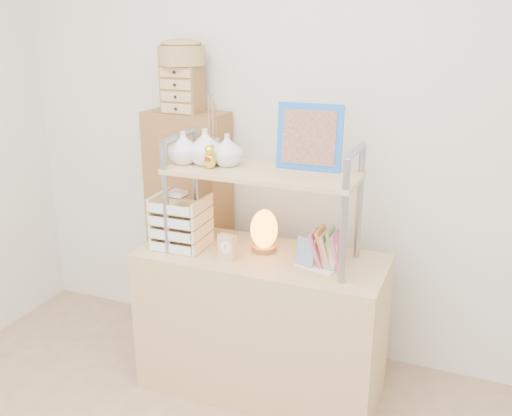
{
  "coord_description": "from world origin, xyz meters",
  "views": [
    {
      "loc": [
        0.93,
        -1.16,
        1.85
      ],
      "look_at": [
        -0.03,
        1.2,
        0.99
      ],
      "focal_mm": 40.0,
      "sensor_mm": 36.0,
      "label": 1
    }
  ],
  "objects_px": {
    "cabinet": "(190,228)",
    "letter_tray": "(180,225)",
    "desk": "(261,323)",
    "salt_lamp": "(264,230)"
  },
  "relations": [
    {
      "from": "cabinet",
      "to": "letter_tray",
      "type": "relative_size",
      "value": 4.6
    },
    {
      "from": "cabinet",
      "to": "letter_tray",
      "type": "bearing_deg",
      "value": -63.44
    },
    {
      "from": "desk",
      "to": "salt_lamp",
      "type": "distance_m",
      "value": 0.49
    },
    {
      "from": "salt_lamp",
      "to": "desk",
      "type": "bearing_deg",
      "value": -81.86
    },
    {
      "from": "letter_tray",
      "to": "salt_lamp",
      "type": "height_order",
      "value": "letter_tray"
    },
    {
      "from": "letter_tray",
      "to": "salt_lamp",
      "type": "bearing_deg",
      "value": 15.27
    },
    {
      "from": "letter_tray",
      "to": "salt_lamp",
      "type": "relative_size",
      "value": 1.38
    },
    {
      "from": "cabinet",
      "to": "salt_lamp",
      "type": "distance_m",
      "value": 0.69
    },
    {
      "from": "desk",
      "to": "cabinet",
      "type": "bearing_deg",
      "value": 148.07
    },
    {
      "from": "desk",
      "to": "salt_lamp",
      "type": "xyz_separation_m",
      "value": [
        -0.01,
        0.05,
        0.48
      ]
    }
  ]
}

